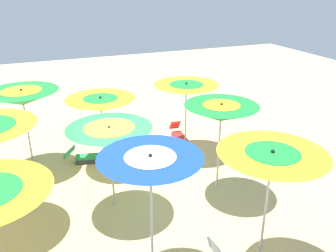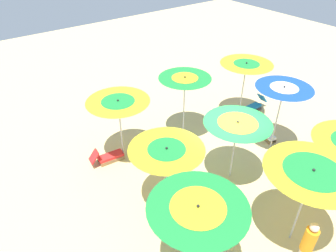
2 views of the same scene
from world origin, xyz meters
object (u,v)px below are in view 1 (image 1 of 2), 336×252
beach_umbrella_7 (221,113)px  beach_umbrella_4 (110,135)px  beach_umbrella_5 (150,167)px  beach_umbrella_8 (271,161)px  beach_umbrella_3 (101,104)px  beach_ball (4,168)px  lounger_3 (85,157)px  lounger_0 (179,136)px  beach_umbrella_0 (22,98)px  beach_umbrella_6 (186,89)px

beach_umbrella_7 → beach_umbrella_4: bearing=-5.8°
beach_umbrella_5 → beach_umbrella_8: bearing=164.4°
beach_umbrella_3 → beach_umbrella_7: 3.75m
beach_umbrella_4 → beach_ball: bearing=-46.1°
beach_umbrella_5 → lounger_3: size_ratio=2.14×
beach_ball → lounger_0: bearing=-178.6°
beach_umbrella_3 → beach_umbrella_0: bearing=-20.2°
lounger_0 → beach_umbrella_7: bearing=1.4°
beach_ball → beach_umbrella_6: bearing=175.6°
beach_umbrella_0 → lounger_0: beach_umbrella_0 is taller
beach_umbrella_7 → beach_umbrella_8: (0.49, 2.72, 0.05)m
lounger_3 → beach_umbrella_8: bearing=-50.7°
beach_umbrella_5 → lounger_0: beach_umbrella_5 is taller
beach_umbrella_3 → beach_umbrella_6: bearing=178.2°
beach_umbrella_0 → beach_umbrella_8: size_ratio=0.97×
beach_umbrella_8 → lounger_0: size_ratio=2.05×
beach_umbrella_8 → beach_umbrella_4: bearing=-51.6°
lounger_3 → beach_ball: 2.40m
beach_umbrella_8 → beach_ball: beach_umbrella_8 is taller
beach_umbrella_5 → beach_umbrella_6: bearing=-121.5°
beach_umbrella_8 → lounger_0: bearing=-97.1°
beach_umbrella_5 → beach_umbrella_8: beach_umbrella_5 is taller
beach_umbrella_6 → lounger_3: beach_umbrella_6 is taller
lounger_0 → lounger_3: bearing=-78.2°
beach_umbrella_3 → beach_umbrella_8: bearing=111.0°
beach_umbrella_8 → lounger_3: 6.53m
beach_umbrella_3 → beach_umbrella_5: (0.10, 4.82, 0.38)m
beach_umbrella_3 → beach_ball: 3.47m
beach_umbrella_3 → lounger_3: beach_umbrella_3 is taller
lounger_0 → beach_ball: lounger_0 is taller
beach_umbrella_7 → beach_ball: size_ratio=7.27×
lounger_3 → beach_umbrella_0: bearing=171.3°
beach_umbrella_4 → lounger_0: beach_umbrella_4 is taller
beach_umbrella_3 → beach_ball: bearing=-6.9°
lounger_0 → beach_ball: size_ratio=3.58×
beach_umbrella_4 → beach_umbrella_8: size_ratio=0.88×
beach_umbrella_8 → lounger_0: 6.33m
beach_umbrella_4 → lounger_0: bearing=-136.8°
beach_umbrella_3 → beach_umbrella_6: (-2.79, 0.09, 0.18)m
beach_umbrella_8 → beach_ball: size_ratio=7.32×
beach_umbrella_3 → beach_umbrella_8: 5.82m
beach_umbrella_8 → beach_ball: (5.06, -5.79, -2.11)m
beach_ball → beach_umbrella_4: bearing=133.9°
beach_umbrella_6 → beach_umbrella_3: bearing=-1.8°
beach_ball → beach_umbrella_5: bearing=119.0°
beach_umbrella_6 → beach_umbrella_8: size_ratio=0.92×
beach_umbrella_5 → lounger_3: (0.49, -4.97, -2.10)m
beach_umbrella_0 → beach_umbrella_7: bearing=143.4°
beach_umbrella_4 → beach_umbrella_5: 2.43m
beach_umbrella_0 → beach_umbrella_6: 5.03m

